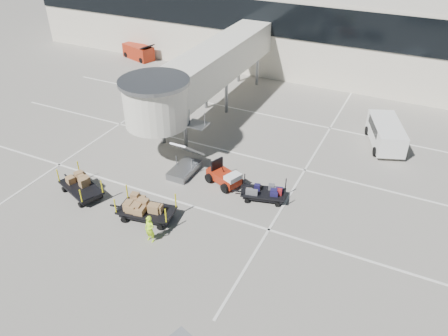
{
  "coord_description": "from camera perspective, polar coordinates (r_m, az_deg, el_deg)",
  "views": [
    {
      "loc": [
        12.09,
        -16.43,
        16.79
      ],
      "look_at": [
        2.13,
        4.01,
        2.0
      ],
      "focal_mm": 35.0,
      "sensor_mm": 36.0,
      "label": 1
    }
  ],
  "objects": [
    {
      "name": "suitcase_cart",
      "position": [
        27.66,
        5.28,
        -3.29
      ],
      "size": [
        3.46,
        2.02,
        1.33
      ],
      "rotation": [
        0.0,
        0.0,
        0.25
      ],
      "color": "black",
      "rests_on": "ground"
    },
    {
      "name": "minivan",
      "position": [
        35.28,
        20.36,
        4.47
      ],
      "size": [
        3.57,
        5.27,
        1.86
      ],
      "rotation": [
        0.0,
        0.0,
        0.36
      ],
      "color": "white",
      "rests_on": "ground"
    },
    {
      "name": "ground",
      "position": [
        26.42,
        -8.04,
        -6.81
      ],
      "size": [
        140.0,
        140.0,
        0.0
      ],
      "primitive_type": "plane",
      "color": "#9F998E",
      "rests_on": "ground"
    },
    {
      "name": "jet_bridge",
      "position": [
        35.18,
        -3.11,
        12.17
      ],
      "size": [
        5.7,
        20.4,
        6.03
      ],
      "color": "silver",
      "rests_on": "ground"
    },
    {
      "name": "baggage_tug",
      "position": [
        28.86,
        0.07,
        -1.14
      ],
      "size": [
        2.65,
        2.23,
        1.57
      ],
      "rotation": [
        0.0,
        0.0,
        -0.38
      ],
      "color": "#9A230E",
      "rests_on": "ground"
    },
    {
      "name": "terminal",
      "position": [
        49.66,
        11.12,
        17.67
      ],
      "size": [
        64.0,
        12.11,
        15.2
      ],
      "color": "beige",
      "rests_on": "ground"
    },
    {
      "name": "ground_worker",
      "position": [
        24.63,
        -9.67,
        -7.87
      ],
      "size": [
        0.64,
        0.45,
        1.69
      ],
      "primitive_type": "imported",
      "rotation": [
        0.0,
        0.0,
        -0.08
      ],
      "color": "#BCFF1A",
      "rests_on": "ground"
    },
    {
      "name": "box_cart_far",
      "position": [
        29.45,
        -18.4,
        -2.3
      ],
      "size": [
        3.94,
        2.6,
        1.53
      ],
      "rotation": [
        0.0,
        0.0,
        -0.36
      ],
      "color": "black",
      "rests_on": "ground"
    },
    {
      "name": "box_cart_near",
      "position": [
        26.3,
        -10.12,
        -5.4
      ],
      "size": [
        4.17,
        2.17,
        1.6
      ],
      "rotation": [
        0.0,
        0.0,
        0.16
      ],
      "color": "black",
      "rests_on": "ground"
    },
    {
      "name": "lane_markings",
      "position": [
        33.29,
        -0.31,
        2.77
      ],
      "size": [
        40.0,
        30.0,
        0.02
      ],
      "color": "silver",
      "rests_on": "ground"
    },
    {
      "name": "belt_loader",
      "position": [
        52.38,
        -11.09,
        14.64
      ],
      "size": [
        4.45,
        2.75,
        2.02
      ],
      "rotation": [
        0.0,
        0.0,
        -0.31
      ],
      "color": "#9A230E",
      "rests_on": "ground"
    }
  ]
}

